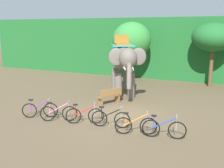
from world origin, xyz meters
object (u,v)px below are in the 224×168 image
Objects in this scene: tree_center at (213,37)px; bike_pink at (59,113)px; bike_orange at (136,125)px; tree_center_right at (132,40)px; wooden_bench at (110,96)px; bike_purple at (40,110)px; bike_blue at (164,129)px; bike_red at (85,115)px; bike_black at (111,119)px; elephant at (124,61)px.

bike_pink is at bearing -118.11° from tree_center.
bike_orange is at bearing -0.00° from bike_pink.
wooden_bench is at bearing -79.93° from tree_center_right.
bike_purple is at bearing -95.27° from tree_center_right.
bike_blue is at bearing -94.57° from tree_center.
tree_center reaches higher than bike_blue.
wooden_bench is (-3.88, 3.39, 0.09)m from bike_blue.
bike_black is at bearing 3.46° from bike_red.
tree_center_right is at bearing 100.07° from wooden_bench.
tree_center reaches higher than bike_red.
tree_center reaches higher than wooden_bench.
elephant reaches higher than bike_blue.
bike_red and bike_blue have the same top height.
wooden_bench is at bearing -92.21° from elephant.
bike_purple is 5.95m from bike_blue.
tree_center_right is 2.88× the size of bike_orange.
elephant is 2.58× the size of bike_red.
bike_purple is 1.10m from bike_pink.
bike_pink is 2.51m from bike_black.
bike_pink and bike_red have the same top height.
elephant is 6.23m from bike_orange.
bike_orange is (-1.96, -10.65, -3.14)m from tree_center.
bike_blue is at bearing 1.23° from bike_pink.
tree_center is at bearing 61.89° from bike_pink.
bike_orange is at bearing -174.65° from bike_blue.
bike_purple is at bearing 177.73° from bike_pink.
tree_center is 11.29m from bike_black.
wooden_bench is at bearing 94.84° from bike_red.
bike_red is 1.25m from bike_black.
wooden_bench is at bearing 138.89° from bike_blue.
bike_pink is (0.19, -9.98, -2.86)m from tree_center_right.
elephant is 5.72m from bike_pink.
bike_red reaches higher than wooden_bench.
bike_purple is at bearing -112.07° from elephant.
bike_orange is at bearing -4.96° from bike_red.
bike_pink is at bearing -173.33° from bike_black.
bike_pink and bike_blue have the same top height.
elephant is 2.52× the size of bike_orange.
wooden_bench is at bearing -123.41° from tree_center.
elephant is (1.22, -4.66, -1.05)m from tree_center_right.
tree_center is 11.04m from bike_blue.
tree_center is 2.92× the size of bike_pink.
tree_center_right is 7.15m from wooden_bench.
tree_center is 2.98× the size of bike_purple.
bike_blue is at bearing 0.58° from bike_purple.
bike_purple reaches higher than wooden_bench.
elephant is (-4.65, -5.33, -1.33)m from tree_center.
bike_purple is at bearing -176.06° from bike_black.
wooden_bench is (0.97, 3.49, 0.09)m from bike_pink.
bike_red is at bearing 178.22° from bike_blue.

